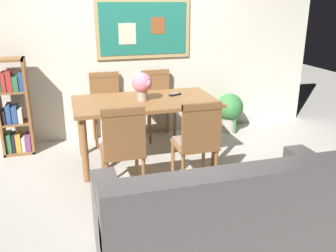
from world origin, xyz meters
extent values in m
plane|color=#B7B2A8|center=(0.00, 0.00, 0.00)|extent=(12.00, 12.00, 0.00)
cube|color=silver|center=(0.00, 1.45, 1.30)|extent=(5.20, 0.10, 2.60)
cube|color=tan|center=(0.10, 1.38, 1.45)|extent=(1.25, 0.02, 0.76)
cube|color=#1E7260|center=(0.10, 1.37, 1.45)|extent=(1.15, 0.01, 0.66)
cube|color=beige|center=(-0.11, 1.36, 1.39)|extent=(0.23, 0.00, 0.27)
cube|color=brown|center=(0.29, 1.36, 1.48)|extent=(0.19, 0.00, 0.21)
cube|color=brown|center=(-0.09, 0.47, 0.72)|extent=(1.59, 0.88, 0.04)
cylinder|color=brown|center=(-0.81, 0.11, 0.35)|extent=(0.07, 0.07, 0.70)
cylinder|color=brown|center=(0.63, 0.11, 0.35)|extent=(0.07, 0.07, 0.70)
cylinder|color=brown|center=(-0.81, 0.83, 0.35)|extent=(0.07, 0.07, 0.70)
cylinder|color=brown|center=(0.63, 0.83, 0.35)|extent=(0.07, 0.07, 0.70)
cube|color=brown|center=(0.24, -0.25, 0.44)|extent=(0.40, 0.40, 0.03)
cube|color=#997A66|center=(0.24, -0.25, 0.47)|extent=(0.36, 0.36, 0.03)
cylinder|color=brown|center=(0.07, -0.42, 0.21)|extent=(0.04, 0.04, 0.42)
cylinder|color=brown|center=(0.41, -0.42, 0.21)|extent=(0.04, 0.04, 0.42)
cylinder|color=brown|center=(0.07, -0.08, 0.21)|extent=(0.04, 0.04, 0.42)
cylinder|color=brown|center=(0.41, -0.08, 0.21)|extent=(0.04, 0.04, 0.42)
cube|color=brown|center=(0.24, -0.43, 0.68)|extent=(0.38, 0.04, 0.46)
cube|color=brown|center=(0.24, -0.43, 0.88)|extent=(0.38, 0.05, 0.06)
cube|color=brown|center=(-0.48, -0.22, 0.44)|extent=(0.40, 0.40, 0.03)
cube|color=#997A66|center=(-0.48, -0.22, 0.47)|extent=(0.36, 0.36, 0.03)
cylinder|color=brown|center=(-0.65, -0.39, 0.21)|extent=(0.04, 0.04, 0.42)
cylinder|color=brown|center=(-0.31, -0.39, 0.21)|extent=(0.04, 0.04, 0.42)
cylinder|color=brown|center=(-0.65, -0.05, 0.21)|extent=(0.04, 0.04, 0.42)
cylinder|color=brown|center=(-0.31, -0.05, 0.21)|extent=(0.04, 0.04, 0.42)
cube|color=brown|center=(-0.48, -0.40, 0.68)|extent=(0.38, 0.04, 0.46)
cube|color=brown|center=(-0.48, -0.40, 0.88)|extent=(0.38, 0.05, 0.06)
cube|color=brown|center=(0.24, 1.14, 0.44)|extent=(0.40, 0.40, 0.03)
cube|color=#997A66|center=(0.24, 1.14, 0.47)|extent=(0.36, 0.36, 0.03)
cylinder|color=brown|center=(0.41, 1.31, 0.21)|extent=(0.04, 0.04, 0.42)
cylinder|color=brown|center=(0.07, 1.31, 0.21)|extent=(0.04, 0.04, 0.42)
cylinder|color=brown|center=(0.41, 0.97, 0.21)|extent=(0.04, 0.04, 0.42)
cylinder|color=brown|center=(0.07, 0.97, 0.21)|extent=(0.04, 0.04, 0.42)
cube|color=brown|center=(0.24, 1.32, 0.68)|extent=(0.38, 0.04, 0.46)
cube|color=brown|center=(0.24, 1.32, 0.88)|extent=(0.38, 0.05, 0.06)
cube|color=brown|center=(-0.45, 1.16, 0.44)|extent=(0.40, 0.40, 0.03)
cube|color=#997A66|center=(-0.45, 1.16, 0.47)|extent=(0.36, 0.36, 0.03)
cylinder|color=brown|center=(-0.28, 1.33, 0.21)|extent=(0.04, 0.04, 0.42)
cylinder|color=brown|center=(-0.62, 1.33, 0.21)|extent=(0.04, 0.04, 0.42)
cylinder|color=brown|center=(-0.28, 0.99, 0.21)|extent=(0.04, 0.04, 0.42)
cylinder|color=brown|center=(-0.62, 0.99, 0.21)|extent=(0.04, 0.04, 0.42)
cube|color=brown|center=(-0.45, 1.34, 0.68)|extent=(0.38, 0.04, 0.46)
cube|color=brown|center=(-0.45, 1.34, 0.88)|extent=(0.38, 0.05, 0.06)
cube|color=#514C4C|center=(0.08, -1.32, 0.20)|extent=(1.80, 0.84, 0.40)
cube|color=#514C4C|center=(0.08, -1.64, 0.62)|extent=(1.80, 0.20, 0.44)
cube|color=#514C4C|center=(-0.73, -1.32, 0.51)|extent=(0.18, 0.80, 0.22)
cube|color=#514C4C|center=(0.89, -1.32, 0.51)|extent=(0.18, 0.80, 0.22)
cube|color=maroon|center=(-0.37, -1.50, 0.56)|extent=(0.32, 0.16, 0.33)
cube|color=#B78C33|center=(0.08, -1.50, 0.56)|extent=(0.32, 0.16, 0.33)
cube|color=brown|center=(-1.39, 1.14, 0.58)|extent=(0.03, 0.28, 1.17)
cube|color=brown|center=(-1.55, 1.14, 0.01)|extent=(0.36, 0.28, 0.03)
cube|color=brown|center=(-1.55, 1.14, 1.15)|extent=(0.36, 0.28, 0.03)
cube|color=brown|center=(-1.55, 1.14, 0.39)|extent=(0.30, 0.28, 0.02)
cube|color=brown|center=(-1.55, 1.14, 0.78)|extent=(0.30, 0.28, 0.02)
cube|color=#337247|center=(-1.66, 1.14, 0.15)|extent=(0.05, 0.22, 0.24)
cube|color=black|center=(-1.61, 1.14, 0.14)|extent=(0.04, 0.22, 0.22)
cube|color=gold|center=(-1.56, 1.14, 0.14)|extent=(0.06, 0.22, 0.22)
cube|color=beige|center=(-1.50, 1.14, 0.12)|extent=(0.04, 0.22, 0.19)
cube|color=#7F3F72|center=(-1.45, 1.14, 0.13)|extent=(0.06, 0.22, 0.20)
cube|color=black|center=(-1.67, 1.14, 0.48)|extent=(0.04, 0.22, 0.17)
cube|color=#2D4C8C|center=(-1.62, 1.14, 0.51)|extent=(0.05, 0.22, 0.23)
cube|color=#2D4C8C|center=(-1.56, 1.14, 0.50)|extent=(0.06, 0.22, 0.20)
cube|color=beige|center=(-1.49, 1.14, 0.49)|extent=(0.05, 0.22, 0.17)
cube|color=#337247|center=(-1.67, 1.14, 0.88)|extent=(0.04, 0.22, 0.17)
cube|color=#B2332D|center=(-1.62, 1.14, 0.90)|extent=(0.05, 0.22, 0.22)
cube|color=#B2332D|center=(-1.56, 1.14, 0.91)|extent=(0.06, 0.22, 0.24)
cube|color=#337247|center=(-1.50, 1.14, 0.88)|extent=(0.06, 0.22, 0.18)
cube|color=#2D4C8C|center=(-1.43, 1.14, 0.90)|extent=(0.05, 0.22, 0.21)
cylinder|color=#B2ADA3|center=(1.27, 1.12, 0.11)|extent=(0.21, 0.21, 0.21)
cylinder|color=#332319|center=(1.27, 1.12, 0.20)|extent=(0.19, 0.19, 0.02)
sphere|color=#387F3D|center=(1.27, 1.12, 0.37)|extent=(0.38, 0.38, 0.38)
cylinder|color=#387F3D|center=(1.32, 1.00, 0.13)|extent=(0.03, 0.03, 0.24)
cylinder|color=#387F3D|center=(1.37, 1.19, 0.10)|extent=(0.03, 0.03, 0.30)
cylinder|color=tan|center=(-0.13, 0.45, 0.80)|extent=(0.11, 0.11, 0.13)
sphere|color=pink|center=(-0.13, 0.45, 0.94)|extent=(0.22, 0.22, 0.22)
sphere|color=#EACC4C|center=(-0.17, 0.52, 0.96)|extent=(0.05, 0.05, 0.05)
sphere|color=pink|center=(-0.08, 0.37, 0.94)|extent=(0.08, 0.08, 0.08)
sphere|color=#EACC4C|center=(-0.04, 0.47, 0.97)|extent=(0.05, 0.05, 0.05)
cube|color=black|center=(0.29, 0.57, 0.75)|extent=(0.16, 0.10, 0.02)
cube|color=gray|center=(0.29, 0.57, 0.76)|extent=(0.10, 0.07, 0.00)
camera|label=1|loc=(-0.93, -3.37, 1.78)|focal=38.58mm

